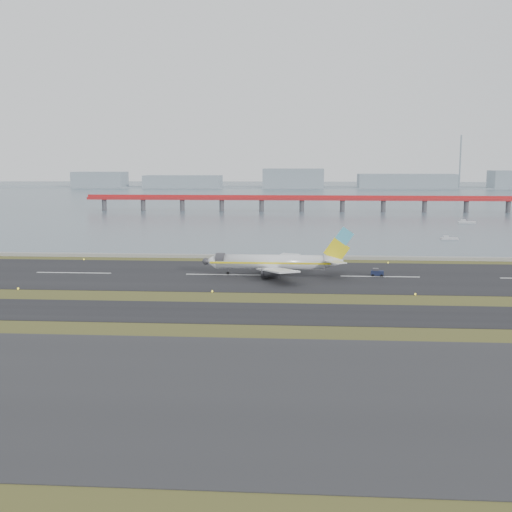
{
  "coord_description": "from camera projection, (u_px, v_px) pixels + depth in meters",
  "views": [
    {
      "loc": [
        19.82,
        -132.82,
        28.9
      ],
      "look_at": [
        8.83,
        22.0,
        6.25
      ],
      "focal_mm": 45.0,
      "sensor_mm": 36.0,
      "label": 1
    }
  ],
  "objects": [
    {
      "name": "ground",
      "position": [
        207.0,
        299.0,
        136.66
      ],
      "size": [
        1000.0,
        1000.0,
        0.0
      ],
      "primitive_type": "plane",
      "color": "#344017",
      "rests_on": "ground"
    },
    {
      "name": "apron_strip",
      "position": [
        145.0,
        389.0,
        82.36
      ],
      "size": [
        1000.0,
        50.0,
        0.1
      ],
      "primitive_type": "cube",
      "color": "#2A2A2C",
      "rests_on": "ground"
    },
    {
      "name": "taxiway_strip",
      "position": [
        199.0,
        312.0,
        124.81
      ],
      "size": [
        1000.0,
        18.0,
        0.1
      ],
      "primitive_type": "cube",
      "color": "black",
      "rests_on": "ground"
    },
    {
      "name": "runway_strip",
      "position": [
        224.0,
        275.0,
        166.26
      ],
      "size": [
        1000.0,
        45.0,
        0.1
      ],
      "primitive_type": "cube",
      "color": "black",
      "rests_on": "ground"
    },
    {
      "name": "seawall",
      "position": [
        236.0,
        256.0,
        195.81
      ],
      "size": [
        1000.0,
        2.5,
        1.0
      ],
      "primitive_type": "cube",
      "color": "gray",
      "rests_on": "ground"
    },
    {
      "name": "bay_water",
      "position": [
        280.0,
        194.0,
        590.69
      ],
      "size": [
        1400.0,
        800.0,
        1.3
      ],
      "primitive_type": "cube",
      "color": "#455763",
      "rests_on": "ground"
    },
    {
      "name": "red_pier",
      "position": [
        302.0,
        199.0,
        380.96
      ],
      "size": [
        260.0,
        5.0,
        10.2
      ],
      "color": "red",
      "rests_on": "ground"
    },
    {
      "name": "far_shoreline",
      "position": [
        296.0,
        182.0,
        746.79
      ],
      "size": [
        1400.0,
        80.0,
        60.5
      ],
      "color": "#8796A0",
      "rests_on": "ground"
    },
    {
      "name": "airliner",
      "position": [
        276.0,
        262.0,
        165.24
      ],
      "size": [
        38.52,
        32.89,
        12.8
      ],
      "color": "white",
      "rests_on": "ground"
    },
    {
      "name": "pushback_tug",
      "position": [
        377.0,
        272.0,
        164.21
      ],
      "size": [
        3.39,
        2.19,
        2.06
      ],
      "rotation": [
        0.0,
        0.0,
        -0.1
      ],
      "color": "#131A36",
      "rests_on": "ground"
    },
    {
      "name": "workboat_near",
      "position": [
        449.0,
        238.0,
        242.52
      ],
      "size": [
        6.31,
        2.11,
        1.52
      ],
      "rotation": [
        0.0,
        0.0,
        -0.02
      ],
      "color": "silver",
      "rests_on": "ground"
    },
    {
      "name": "workboat_far",
      "position": [
        466.0,
        222.0,
        307.48
      ],
      "size": [
        8.2,
        3.27,
        1.94
      ],
      "rotation": [
        0.0,
        0.0,
        -0.1
      ],
      "color": "silver",
      "rests_on": "ground"
    }
  ]
}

